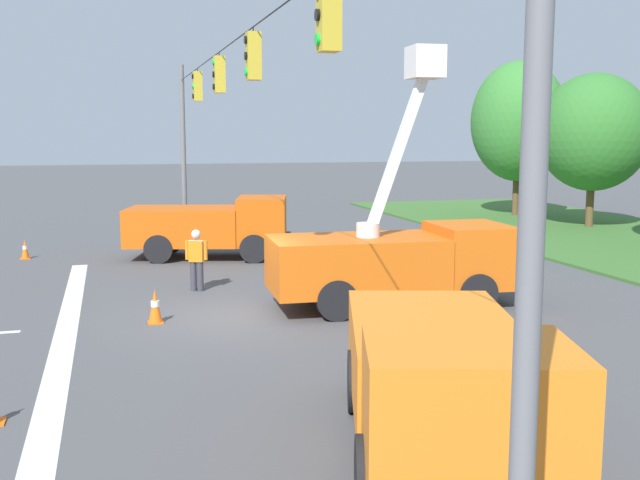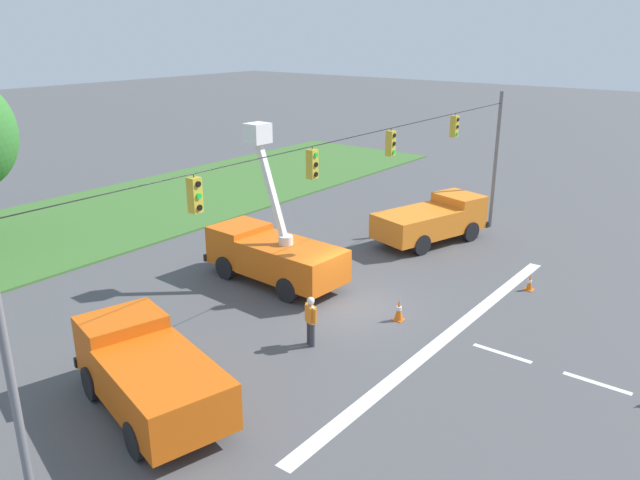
{
  "view_description": "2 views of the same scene",
  "coord_description": "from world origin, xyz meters",
  "px_view_note": "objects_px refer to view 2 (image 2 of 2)",
  "views": [
    {
      "loc": [
        17.76,
        -2.94,
        4.42
      ],
      "look_at": [
        0.29,
        1.99,
        1.87
      ],
      "focal_mm": 42.0,
      "sensor_mm": 36.0,
      "label": 1
    },
    {
      "loc": [
        -18.2,
        -12.43,
        10.23
      ],
      "look_at": [
        -0.15,
        1.51,
        2.45
      ],
      "focal_mm": 35.0,
      "sensor_mm": 36.0,
      "label": 2
    }
  ],
  "objects_px": {
    "road_worker": "(311,318)",
    "traffic_cone_mid_right": "(399,310)",
    "traffic_cone_mid_left": "(530,283)",
    "utility_truck_bucket_lift": "(273,252)",
    "utility_truck_support_far": "(148,372)",
    "utility_truck_support_near": "(433,219)"
  },
  "relations": [
    {
      "from": "utility_truck_support_near",
      "to": "utility_truck_support_far",
      "type": "xyz_separation_m",
      "value": [
        -17.96,
        -0.74,
        0.04
      ]
    },
    {
      "from": "utility_truck_support_near",
      "to": "utility_truck_bucket_lift",
      "type": "bearing_deg",
      "value": 162.47
    },
    {
      "from": "utility_truck_support_near",
      "to": "traffic_cone_mid_left",
      "type": "bearing_deg",
      "value": -116.68
    },
    {
      "from": "road_worker",
      "to": "traffic_cone_mid_right",
      "type": "distance_m",
      "value": 3.78
    },
    {
      "from": "traffic_cone_mid_left",
      "to": "utility_truck_bucket_lift",
      "type": "bearing_deg",
      "value": 122.84
    },
    {
      "from": "utility_truck_support_far",
      "to": "road_worker",
      "type": "relative_size",
      "value": 3.54
    },
    {
      "from": "utility_truck_bucket_lift",
      "to": "utility_truck_support_far",
      "type": "bearing_deg",
      "value": -158.84
    },
    {
      "from": "traffic_cone_mid_right",
      "to": "utility_truck_support_far",
      "type": "bearing_deg",
      "value": 164.31
    },
    {
      "from": "utility_truck_bucket_lift",
      "to": "utility_truck_support_far",
      "type": "distance_m",
      "value": 9.78
    },
    {
      "from": "traffic_cone_mid_left",
      "to": "utility_truck_support_far",
      "type": "bearing_deg",
      "value": 160.09
    },
    {
      "from": "utility_truck_support_far",
      "to": "traffic_cone_mid_left",
      "type": "xyz_separation_m",
      "value": [
        14.88,
        -5.39,
        -0.87
      ]
    },
    {
      "from": "utility_truck_bucket_lift",
      "to": "utility_truck_support_near",
      "type": "xyz_separation_m",
      "value": [
        8.84,
        -2.79,
        -0.19
      ]
    },
    {
      "from": "utility_truck_bucket_lift",
      "to": "utility_truck_support_far",
      "type": "xyz_separation_m",
      "value": [
        -9.12,
        -3.53,
        -0.15
      ]
    },
    {
      "from": "road_worker",
      "to": "traffic_cone_mid_right",
      "type": "bearing_deg",
      "value": -21.68
    },
    {
      "from": "traffic_cone_mid_left",
      "to": "road_worker",
      "type": "bearing_deg",
      "value": 155.44
    },
    {
      "from": "utility_truck_support_far",
      "to": "traffic_cone_mid_left",
      "type": "bearing_deg",
      "value": -19.91
    },
    {
      "from": "traffic_cone_mid_right",
      "to": "road_worker",
      "type": "bearing_deg",
      "value": 158.32
    },
    {
      "from": "utility_truck_support_near",
      "to": "traffic_cone_mid_right",
      "type": "height_order",
      "value": "utility_truck_support_near"
    },
    {
      "from": "utility_truck_support_near",
      "to": "traffic_cone_mid_left",
      "type": "distance_m",
      "value": 6.91
    },
    {
      "from": "utility_truck_bucket_lift",
      "to": "utility_truck_support_far",
      "type": "height_order",
      "value": "utility_truck_bucket_lift"
    },
    {
      "from": "utility_truck_support_near",
      "to": "traffic_cone_mid_left",
      "type": "height_order",
      "value": "utility_truck_support_near"
    },
    {
      "from": "road_worker",
      "to": "traffic_cone_mid_left",
      "type": "relative_size",
      "value": 2.67
    }
  ]
}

